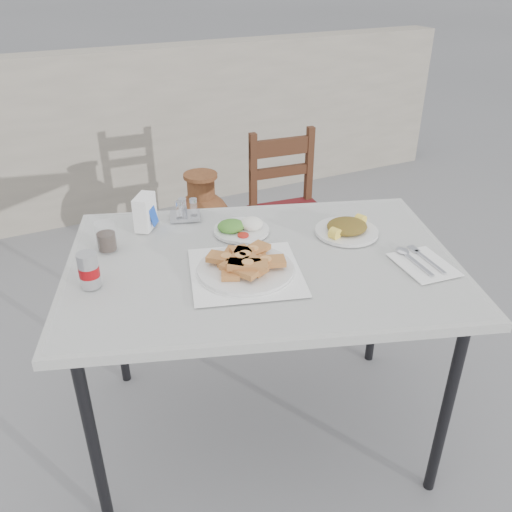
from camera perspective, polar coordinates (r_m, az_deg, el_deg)
name	(u,v)px	position (r m, az deg, el deg)	size (l,w,h in m)	color
ground	(233,437)	(2.42, -2.44, -18.51)	(80.00, 80.00, 0.00)	slate
cafe_table	(262,273)	(1.96, 0.61, -1.77)	(1.61, 1.33, 0.84)	black
pide_plate	(246,264)	(1.83, -1.11, -0.81)	(0.47, 0.47, 0.08)	white
salad_rice_plate	(241,227)	(2.11, -1.61, 3.07)	(0.22, 0.22, 0.05)	white
salad_chopped_plate	(347,228)	(2.13, 9.55, 2.90)	(0.25, 0.25, 0.05)	white
soda_can	(89,270)	(1.83, -17.19, -1.41)	(0.07, 0.07, 0.12)	silver
cola_glass	(106,238)	(2.05, -15.49, 1.87)	(0.08, 0.08, 0.11)	white
napkin_holder	(145,212)	(2.16, -11.60, 4.55)	(0.11, 0.12, 0.13)	white
condiment_caddy	(185,211)	(2.24, -7.48, 4.68)	(0.15, 0.13, 0.09)	silver
cutlery_napkin	(420,262)	(1.99, 16.90, -0.58)	(0.19, 0.25, 0.02)	white
chair	(290,213)	(3.13, 3.56, 4.58)	(0.45, 0.45, 0.93)	#3C1E10
terracotta_urn	(203,229)	(3.32, -5.58, 2.82)	(0.38, 0.38, 0.67)	brown
back_wall	(93,138)	(4.22, -16.81, 11.81)	(6.00, 0.25, 1.20)	#A09785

